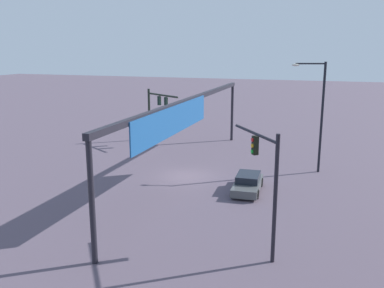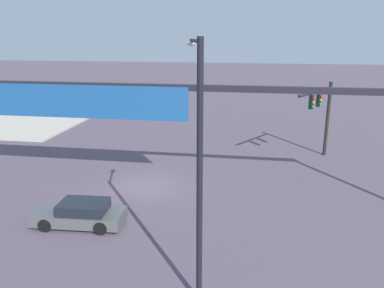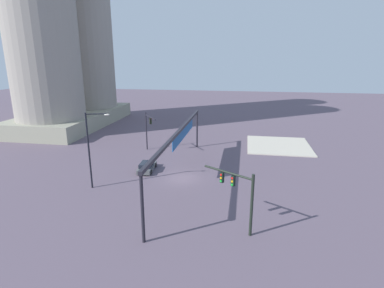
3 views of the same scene
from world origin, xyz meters
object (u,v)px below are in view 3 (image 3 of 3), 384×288
at_px(traffic_signal_opposite_side, 240,191).
at_px(streetlamp_curved_arm, 91,146).
at_px(sedan_car_approaching, 147,167).
at_px(traffic_signal_near_corner, 148,126).

xyz_separation_m(traffic_signal_opposite_side, streetlamp_curved_arm, (6.51, 16.91, 1.33)).
bearing_deg(traffic_signal_opposite_side, sedan_car_approaching, -13.91).
bearing_deg(traffic_signal_near_corner, traffic_signal_opposite_side, -1.24).
xyz_separation_m(traffic_signal_opposite_side, sedan_car_approaching, (12.92, 12.56, -3.24)).
height_order(streetlamp_curved_arm, sedan_car_approaching, streetlamp_curved_arm).
relative_size(traffic_signal_near_corner, traffic_signal_opposite_side, 1.11).
relative_size(traffic_signal_near_corner, sedan_car_approaching, 1.41).
xyz_separation_m(traffic_signal_near_corner, sedan_car_approaching, (-8.86, -2.48, -3.60)).
xyz_separation_m(streetlamp_curved_arm, sedan_car_approaching, (6.41, -4.34, -4.57)).
bearing_deg(sedan_car_approaching, traffic_signal_opposite_side, -139.04).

